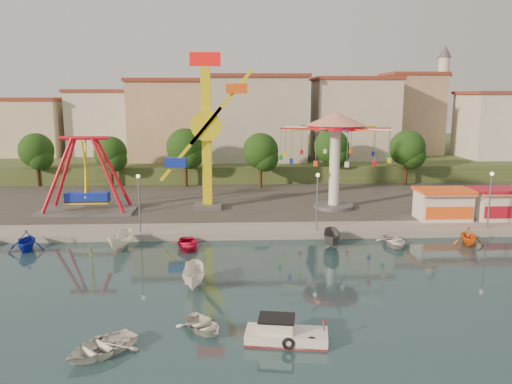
{
  "coord_description": "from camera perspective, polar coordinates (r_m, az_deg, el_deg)",
  "views": [
    {
      "loc": [
        0.47,
        -30.89,
        12.72
      ],
      "look_at": [
        2.48,
        14.0,
        4.0
      ],
      "focal_mm": 35.0,
      "sensor_mm": 36.0,
      "label": 1
    }
  ],
  "objects": [
    {
      "name": "ground",
      "position": [
        33.41,
        -3.24,
        -11.41
      ],
      "size": [
        200.0,
        200.0,
        0.0
      ],
      "primitive_type": "plane",
      "color": "#142F37",
      "rests_on": "ground"
    },
    {
      "name": "quay_deck",
      "position": [
        93.72,
        -2.84,
        3.35
      ],
      "size": [
        200.0,
        100.0,
        0.6
      ],
      "primitive_type": "cube",
      "color": "#9E998E",
      "rests_on": "ground"
    },
    {
      "name": "asphalt_pad",
      "position": [
        62.09,
        -2.95,
        -0.29
      ],
      "size": [
        90.0,
        28.0,
        0.01
      ],
      "primitive_type": "cube",
      "color": "#4C4944",
      "rests_on": "quay_deck"
    },
    {
      "name": "hill_terrace",
      "position": [
        98.54,
        -2.83,
        4.43
      ],
      "size": [
        200.0,
        60.0,
        3.0
      ],
      "primitive_type": "cube",
      "color": "#384C26",
      "rests_on": "ground"
    },
    {
      "name": "pirate_ship_ride",
      "position": [
        55.15,
        -18.84,
        1.71
      ],
      "size": [
        10.0,
        5.0,
        8.0
      ],
      "color": "#59595E",
      "rests_on": "quay_deck"
    },
    {
      "name": "kamikaze_tower",
      "position": [
        53.41,
        -5.32,
        6.39
      ],
      "size": [
        6.73,
        3.1,
        16.5
      ],
      "color": "#59595E",
      "rests_on": "quay_deck"
    },
    {
      "name": "wave_swinger",
      "position": [
        54.11,
        9.05,
        6.05
      ],
      "size": [
        11.6,
        11.6,
        10.4
      ],
      "color": "#59595E",
      "rests_on": "quay_deck"
    },
    {
      "name": "booth_left",
      "position": [
        52.77,
        20.58,
        -1.27
      ],
      "size": [
        5.4,
        3.78,
        3.08
      ],
      "color": "white",
      "rests_on": "quay_deck"
    },
    {
      "name": "booth_mid",
      "position": [
        55.3,
        26.11,
        -1.16
      ],
      "size": [
        5.4,
        3.78,
        3.08
      ],
      "color": "white",
      "rests_on": "quay_deck"
    },
    {
      "name": "lamp_post_1",
      "position": [
        45.73,
        -13.19,
        -1.46
      ],
      "size": [
        0.14,
        0.14,
        5.0
      ],
      "primitive_type": "cylinder",
      "color": "#59595E",
      "rests_on": "quay_deck"
    },
    {
      "name": "lamp_post_2",
      "position": [
        45.56,
        7.01,
        -1.29
      ],
      "size": [
        0.14,
        0.14,
        5.0
      ],
      "primitive_type": "cylinder",
      "color": "#59595E",
      "rests_on": "quay_deck"
    },
    {
      "name": "lamp_post_3",
      "position": [
        50.72,
        25.13,
        -1.01
      ],
      "size": [
        0.14,
        0.14,
        5.0
      ],
      "primitive_type": "cylinder",
      "color": "#59595E",
      "rests_on": "quay_deck"
    },
    {
      "name": "tree_0",
      "position": [
        73.21,
        -23.82,
        4.37
      ],
      "size": [
        4.6,
        4.6,
        7.19
      ],
      "color": "#382314",
      "rests_on": "quay_deck"
    },
    {
      "name": "tree_1",
      "position": [
        69.53,
        -16.3,
        4.33
      ],
      "size": [
        4.35,
        4.35,
        6.8
      ],
      "color": "#382314",
      "rests_on": "quay_deck"
    },
    {
      "name": "tree_2",
      "position": [
        67.36,
        -8.1,
        5.08
      ],
      "size": [
        5.02,
        5.02,
        7.85
      ],
      "color": "#382314",
      "rests_on": "quay_deck"
    },
    {
      "name": "tree_3",
      "position": [
        65.74,
        0.53,
        4.72
      ],
      "size": [
        4.68,
        4.68,
        7.32
      ],
      "color": "#382314",
      "rests_on": "quay_deck"
    },
    {
      "name": "tree_4",
      "position": [
        69.92,
        8.64,
        5.13
      ],
      "size": [
        4.86,
        4.86,
        7.6
      ],
      "color": "#382314",
      "rests_on": "quay_deck"
    },
    {
      "name": "tree_5",
      "position": [
        70.82,
        16.91,
        4.83
      ],
      "size": [
        4.83,
        4.83,
        7.54
      ],
      "color": "#382314",
      "rests_on": "quay_deck"
    },
    {
      "name": "building_0",
      "position": [
        84.15,
        -26.51,
        7.26
      ],
      "size": [
        9.26,
        9.53,
        11.87
      ],
      "primitive_type": "cube",
      "color": "beige",
      "rests_on": "hill_terrace"
    },
    {
      "name": "building_1",
      "position": [
        85.29,
        -17.5,
        6.85
      ],
      "size": [
        12.33,
        9.01,
        8.63
      ],
      "primitive_type": "cube",
      "color": "silver",
      "rests_on": "hill_terrace"
    },
    {
      "name": "building_2",
      "position": [
        83.41,
        -8.61,
        8.04
      ],
      "size": [
        11.95,
        9.28,
        11.23
      ],
      "primitive_type": "cube",
      "color": "tan",
      "rests_on": "hill_terrace"
    },
    {
      "name": "building_3",
      "position": [
        80.03,
        1.12,
        7.31
      ],
      "size": [
        12.59,
        10.5,
        9.2
      ],
      "primitive_type": "cube",
      "color": "beige",
      "rests_on": "hill_terrace"
    },
    {
      "name": "building_4",
      "position": [
        85.31,
        10.11,
        7.38
      ],
      "size": [
        10.75,
        9.23,
        9.24
      ],
      "primitive_type": "cube",
      "color": "beige",
      "rests_on": "hill_terrace"
    },
    {
      "name": "building_5",
      "position": [
        87.36,
        19.03,
        7.69
      ],
      "size": [
        12.77,
        10.96,
        11.21
      ],
      "primitive_type": "cube",
      "color": "tan",
      "rests_on": "hill_terrace"
    },
    {
      "name": "building_6",
      "position": [
        90.93,
        26.4,
        7.62
      ],
      "size": [
        8.23,
        8.98,
        12.36
      ],
      "primitive_type": "cube",
      "color": "silver",
      "rests_on": "hill_terrace"
    },
    {
      "name": "minaret",
      "position": [
        92.03,
        20.48,
        10.2
      ],
      "size": [
        2.8,
        2.8,
        18.0
      ],
      "color": "silver",
      "rests_on": "hill_terrace"
    },
    {
      "name": "cabin_motorboat",
      "position": [
        27.14,
        3.26,
        -16.03
      ],
      "size": [
        4.47,
        2.27,
        1.5
      ],
      "rotation": [
        0.0,
        0.0,
        -0.16
      ],
      "color": "white",
      "rests_on": "ground"
    },
    {
      "name": "rowboat_a",
      "position": [
        28.51,
        -6.13,
        -14.86
      ],
      "size": [
        3.59,
        3.83,
        0.65
      ],
      "primitive_type": "imported",
      "rotation": [
        0.0,
        0.0,
        0.6
      ],
      "color": "white",
      "rests_on": "ground"
    },
    {
      "name": "rowboat_b",
      "position": [
        27.19,
        -17.32,
        -16.5
      ],
      "size": [
        4.64,
        4.67,
        0.8
      ],
      "primitive_type": "imported",
      "rotation": [
        0.0,
        0.0,
        -0.76
      ],
      "color": "white",
      "rests_on": "ground"
    },
    {
      "name": "skiff",
      "position": [
        34.27,
        -7.09,
        -9.55
      ],
      "size": [
        1.49,
        3.89,
        1.5
      ],
      "primitive_type": "imported",
      "rotation": [
        0.0,
        0.0,
        0.01
      ],
      "color": "white",
      "rests_on": "ground"
    },
    {
      "name": "moored_boat_1",
      "position": [
        45.78,
        -24.79,
        -5.06
      ],
      "size": [
        3.39,
        3.76,
        1.75
      ],
      "primitive_type": "imported",
      "rotation": [
        0.0,
        0.0,
        0.18
      ],
      "color": "#1527BB",
      "rests_on": "ground"
    },
    {
      "name": "moored_boat_2",
      "position": [
        43.48,
        -15.23,
        -5.38
      ],
      "size": [
        2.07,
        4.11,
        1.52
      ],
      "primitive_type": "imported",
      "rotation": [
        0.0,
        0.0,
        -0.15
      ],
      "color": "white",
      "rests_on": "ground"
    },
    {
      "name": "moored_boat_3",
      "position": [
        42.71,
        -7.85,
        -5.91
      ],
      "size": [
        3.14,
        4.04,
        0.77
      ],
      "primitive_type": "imported",
      "rotation": [
        0.0,
        0.0,
        0.14
      ],
      "color": "red",
      "rests_on": "ground"
    },
    {
      "name": "moored_boat_5",
      "position": [
        43.24,
        8.69,
        -5.26
      ],
      "size": [
        1.98,
        3.92,
        1.45
      ],
      "primitive_type": "imported",
      "rotation": [
        0.0,
        0.0,
        -0.16
      ],
      "color": "#535256",
      "rests_on": "ground"
    },
    {
      "name": "moored_boat_6",
      "position": [
        44.69,
        15.51,
        -5.48
      ],
      "size": [
        2.54,
        3.54,
        0.73
      ],
      "primitive_type": "imported",
      "rotation": [
        0.0,
        0.0,
        -0.01
      ],
      "color": "silver",
      "rests_on": "ground"
    },
    {
      "name": "moored_boat_7",
      "position": [
        46.99,
        23.12,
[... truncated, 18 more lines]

